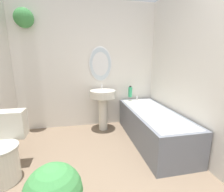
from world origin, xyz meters
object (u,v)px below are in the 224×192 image
object	(u,v)px
bathtub	(152,125)
shampoo_bottle	(130,92)
toilet	(3,150)
pedestal_sink	(103,101)

from	to	relation	value
bathtub	shampoo_bottle	bearing A→B (deg)	101.54
toilet	pedestal_sink	bearing A→B (deg)	38.95
pedestal_sink	bathtub	bearing A→B (deg)	-40.54
toilet	shampoo_bottle	size ratio (longest dim) A/B	3.29
bathtub	shampoo_bottle	size ratio (longest dim) A/B	7.63
pedestal_sink	shampoo_bottle	xyz separation A→B (m)	(0.57, 0.12, 0.14)
pedestal_sink	shampoo_bottle	bearing A→B (deg)	11.85
bathtub	shampoo_bottle	world-z (taller)	shampoo_bottle
toilet	pedestal_sink	world-z (taller)	pedestal_sink
toilet	shampoo_bottle	xyz separation A→B (m)	(1.88, 1.17, 0.36)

